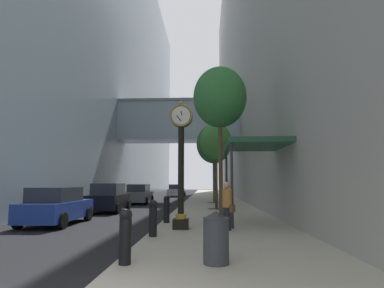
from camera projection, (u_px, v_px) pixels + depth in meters
name	position (u px, v px, depth m)	size (l,w,h in m)	color
ground_plane	(187.00, 201.00, 30.84)	(110.00, 110.00, 0.00)	black
sidewalk_right	(213.00, 199.00, 33.71)	(5.15, 80.00, 0.14)	#BCB29E
building_block_left	(90.00, 45.00, 36.35)	(21.15, 80.00, 34.52)	#93A8B7
building_block_right	(275.00, 27.00, 35.66)	(9.00, 80.00, 37.79)	#B7B2A8
street_clock	(181.00, 157.00, 11.72)	(0.84, 0.55, 4.65)	black
bollard_nearest	(125.00, 235.00, 6.49)	(0.26, 0.26, 1.10)	black
bollard_second	(153.00, 217.00, 9.86)	(0.26, 0.26, 1.10)	black
bollard_third	(167.00, 208.00, 13.23)	(0.26, 0.26, 1.10)	black
street_tree_near	(220.00, 98.00, 14.53)	(2.40, 2.40, 6.85)	#333335
street_tree_mid_near	(216.00, 142.00, 20.66)	(2.03, 2.03, 5.44)	#333335
street_tree_mid_far	(214.00, 144.00, 27.02)	(2.88, 2.88, 6.55)	#333335
trash_bin	(216.00, 237.00, 6.53)	(0.53, 0.53, 1.05)	#383D42
pedestrian_walking	(227.00, 205.00, 11.15)	(0.52, 0.49, 1.66)	#23232D
storefront_awning	(254.00, 146.00, 13.39)	(2.40, 3.60, 3.30)	#235138
car_grey_near	(139.00, 194.00, 27.18)	(1.99, 4.36, 1.65)	slate
car_silver_mid	(176.00, 191.00, 41.40)	(2.13, 4.48, 1.57)	#B7BABF
car_blue_far	(57.00, 206.00, 13.72)	(1.98, 4.16, 1.57)	navy
car_black_trailing	(109.00, 198.00, 19.67)	(2.06, 4.38, 1.73)	black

